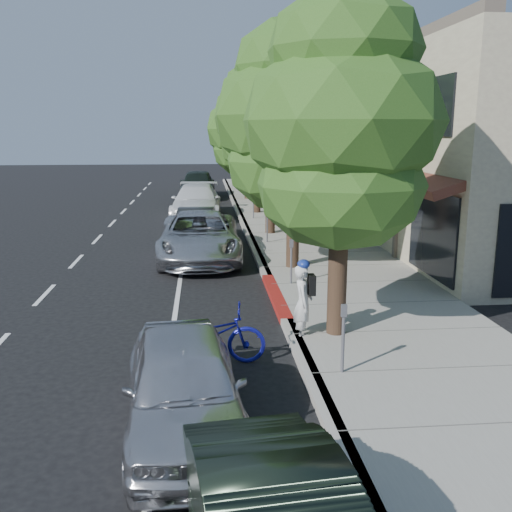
{
  "coord_description": "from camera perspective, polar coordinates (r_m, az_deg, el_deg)",
  "views": [
    {
      "loc": [
        -1.86,
        -13.32,
        4.41
      ],
      "look_at": [
        -0.6,
        0.27,
        1.35
      ],
      "focal_mm": 40.0,
      "sensor_mm": 36.0,
      "label": 1
    }
  ],
  "objects": [
    {
      "name": "dark_sedan",
      "position": [
        22.66,
        -6.1,
        3.05
      ],
      "size": [
        1.7,
        4.11,
        1.32
      ],
      "primitive_type": "imported",
      "rotation": [
        0.0,
        0.0,
        -0.08
      ],
      "color": "#212527",
      "rests_on": "ground"
    },
    {
      "name": "curb_red_segment",
      "position": [
        15.07,
        2.02,
        -4.08
      ],
      "size": [
        0.32,
        4.0,
        0.15
      ],
      "primitive_type": "cube",
      "color": "maroon",
      "rests_on": "ground"
    },
    {
      "name": "street_tree_2",
      "position": [
        23.48,
        1.48,
        12.31
      ],
      "size": [
        3.81,
        3.81,
        6.81
      ],
      "color": "black",
      "rests_on": "ground"
    },
    {
      "name": "white_pickup",
      "position": [
        28.54,
        -5.98,
        5.38
      ],
      "size": [
        2.61,
        5.86,
        1.67
      ],
      "primitive_type": "imported",
      "rotation": [
        0.0,
        0.0,
        -0.05
      ],
      "color": "white",
      "rests_on": "ground"
    },
    {
      "name": "pedestrian",
      "position": [
        25.7,
        1.65,
        4.82
      ],
      "size": [
        0.88,
        0.78,
        1.53
      ],
      "primitive_type": "imported",
      "rotation": [
        0.0,
        0.0,
        3.45
      ],
      "color": "black",
      "rests_on": "sidewalk"
    },
    {
      "name": "storefront_building",
      "position": [
        33.36,
        15.05,
        10.66
      ],
      "size": [
        10.0,
        36.0,
        7.0
      ],
      "primitive_type": "cube",
      "color": "beige",
      "rests_on": "ground"
    },
    {
      "name": "street_tree_4",
      "position": [
        35.43,
        -0.86,
        12.42
      ],
      "size": [
        5.1,
        5.1,
        7.18
      ],
      "color": "black",
      "rests_on": "ground"
    },
    {
      "name": "street_tree_0",
      "position": [
        11.65,
        8.62,
        12.68
      ],
      "size": [
        4.04,
        4.04,
        7.1
      ],
      "color": "black",
      "rests_on": "ground"
    },
    {
      "name": "cyclist",
      "position": [
        12.05,
        4.72,
        -4.72
      ],
      "size": [
        0.47,
        0.65,
        1.65
      ],
      "primitive_type": "imported",
      "rotation": [
        0.0,
        0.0,
        1.44
      ],
      "color": "silver",
      "rests_on": "ground"
    },
    {
      "name": "silver_suv",
      "position": [
        19.5,
        -5.66,
        1.94
      ],
      "size": [
        2.7,
        5.84,
        1.62
      ],
      "primitive_type": "imported",
      "rotation": [
        0.0,
        0.0,
        -0.0
      ],
      "color": "silver",
      "rests_on": "ground"
    },
    {
      "name": "street_tree_3",
      "position": [
        29.45,
        0.07,
        13.49
      ],
      "size": [
        4.43,
        4.43,
        7.74
      ],
      "color": "black",
      "rests_on": "ground"
    },
    {
      "name": "street_tree_1",
      "position": [
        17.54,
        3.86,
        13.44
      ],
      "size": [
        4.92,
        4.92,
        7.64
      ],
      "color": "black",
      "rests_on": "ground"
    },
    {
      "name": "bicycle",
      "position": [
        11.01,
        -4.69,
        -7.85
      ],
      "size": [
        2.2,
        0.91,
        1.13
      ],
      "primitive_type": "imported",
      "rotation": [
        0.0,
        0.0,
        1.5
      ],
      "color": "#161798",
      "rests_on": "ground"
    },
    {
      "name": "street_tree_5",
      "position": [
        41.41,
        -1.53,
        12.6
      ],
      "size": [
        5.0,
        5.0,
        7.29
      ],
      "color": "black",
      "rests_on": "ground"
    },
    {
      "name": "sidewalk",
      "position": [
        22.15,
        5.63,
        1.29
      ],
      "size": [
        4.6,
        56.0,
        0.15
      ],
      "primitive_type": "cube",
      "color": "gray",
      "rests_on": "ground"
    },
    {
      "name": "dark_suv_far",
      "position": [
        37.35,
        -5.85,
        7.19
      ],
      "size": [
        2.34,
        5.38,
        1.81
      ],
      "primitive_type": "imported",
      "rotation": [
        0.0,
        0.0,
        -0.04
      ],
      "color": "black",
      "rests_on": "ground"
    },
    {
      "name": "near_car_a",
      "position": [
        8.65,
        -7.21,
        -12.69
      ],
      "size": [
        2.06,
        4.38,
        1.45
      ],
      "primitive_type": "imported",
      "rotation": [
        0.0,
        0.0,
        0.08
      ],
      "color": "silver",
      "rests_on": "ground"
    },
    {
      "name": "ground",
      "position": [
        14.15,
        2.53,
        -5.53
      ],
      "size": [
        120.0,
        120.0,
        0.0
      ],
      "primitive_type": "plane",
      "color": "black",
      "rests_on": "ground"
    },
    {
      "name": "curb",
      "position": [
        21.83,
        -0.31,
        1.19
      ],
      "size": [
        0.3,
        56.0,
        0.15
      ],
      "primitive_type": "cube",
      "color": "#9E998E",
      "rests_on": "ground"
    }
  ]
}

